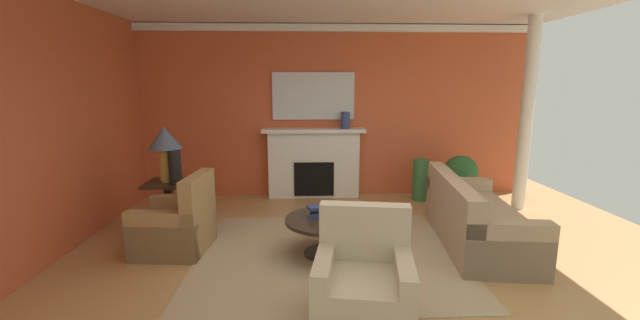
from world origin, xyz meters
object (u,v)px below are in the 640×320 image
(armchair_near_window, at_px, (177,226))
(vase_tall_corner, at_px, (420,180))
(potted_plant, at_px, (460,176))
(coffee_table, at_px, (328,228))
(armchair_facing_fireplace, at_px, (363,287))
(side_table, at_px, (169,203))
(table_lamp, at_px, (165,143))
(vase_mantel_right, at_px, (345,120))
(mantel_mirror, at_px, (313,96))
(sofa, at_px, (474,220))
(vase_on_side_table, at_px, (175,167))
(fireplace, at_px, (314,165))

(armchair_near_window, bearing_deg, vase_tall_corner, 29.43)
(potted_plant, bearing_deg, coffee_table, -140.58)
(armchair_facing_fireplace, bearing_deg, side_table, 136.54)
(armchair_near_window, distance_m, table_lamp, 1.18)
(vase_mantel_right, bearing_deg, mantel_mirror, 162.82)
(sofa, height_order, vase_on_side_table, vase_on_side_table)
(potted_plant, bearing_deg, mantel_mirror, 164.13)
(sofa, bearing_deg, vase_mantel_right, 123.23)
(armchair_near_window, distance_m, armchair_facing_fireplace, 2.55)
(mantel_mirror, relative_size, sofa, 0.66)
(vase_on_side_table, xyz_separation_m, vase_mantel_right, (2.42, 1.70, 0.45))
(coffee_table, xyz_separation_m, vase_on_side_table, (-1.96, 0.75, 0.59))
(vase_on_side_table, bearing_deg, potted_plant, 15.25)
(fireplace, xyz_separation_m, vase_on_side_table, (-1.87, -1.75, 0.34))
(sofa, bearing_deg, mantel_mirror, 130.12)
(coffee_table, relative_size, vase_tall_corner, 1.37)
(side_table, bearing_deg, potted_plant, 13.31)
(vase_mantel_right, bearing_deg, fireplace, 174.85)
(fireplace, height_order, potted_plant, fireplace)
(fireplace, bearing_deg, mantel_mirror, 90.00)
(fireplace, bearing_deg, vase_tall_corner, -9.27)
(side_table, distance_m, table_lamp, 0.82)
(vase_tall_corner, distance_m, potted_plant, 0.67)
(sofa, xyz_separation_m, armchair_near_window, (-3.68, -0.08, 0.01))
(sofa, height_order, armchair_facing_fireplace, armchair_facing_fireplace)
(vase_mantel_right, bearing_deg, coffee_table, -100.55)
(fireplace, distance_m, vase_on_side_table, 2.58)
(sofa, relative_size, table_lamp, 2.92)
(vase_mantel_right, relative_size, vase_tall_corner, 0.40)
(mantel_mirror, distance_m, vase_mantel_right, 0.71)
(fireplace, relative_size, mantel_mirror, 1.25)
(fireplace, distance_m, vase_tall_corner, 1.87)
(side_table, xyz_separation_m, potted_plant, (4.46, 1.05, 0.09))
(vase_mantel_right, distance_m, vase_tall_corner, 1.65)
(mantel_mirror, bearing_deg, vase_mantel_right, -17.18)
(vase_on_side_table, distance_m, vase_mantel_right, 2.99)
(mantel_mirror, bearing_deg, potted_plant, -15.87)
(table_lamp, bearing_deg, fireplace, 38.83)
(armchair_near_window, bearing_deg, table_lamp, 114.53)
(vase_on_side_table, bearing_deg, armchair_facing_fireplace, -43.76)
(vase_on_side_table, height_order, vase_mantel_right, vase_mantel_right)
(vase_mantel_right, bearing_deg, potted_plant, -15.48)
(armchair_facing_fireplace, bearing_deg, mantel_mirror, 94.56)
(vase_mantel_right, bearing_deg, armchair_near_window, -135.13)
(fireplace, height_order, vase_tall_corner, fireplace)
(mantel_mirror, relative_size, vase_on_side_table, 3.23)
(vase_on_side_table, bearing_deg, table_lamp, 141.34)
(armchair_facing_fireplace, height_order, coffee_table, armchair_facing_fireplace)
(armchair_facing_fireplace, bearing_deg, vase_mantel_right, 86.46)
(fireplace, xyz_separation_m, table_lamp, (-2.02, -1.63, 0.64))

